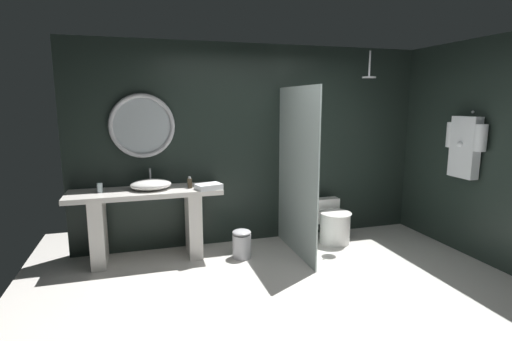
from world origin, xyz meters
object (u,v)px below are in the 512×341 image
Objects in this scene: tumbler_cup at (100,188)px; hanging_bathrobe at (465,144)px; round_wall_mirror at (142,126)px; rain_shower_head at (369,74)px; vessel_sink at (151,184)px; waste_bin at (242,243)px; soap_dispenser at (190,183)px; toilet at (333,223)px; folded_hand_towel at (209,187)px.

hanging_bathrobe reaches higher than tumbler_cup.
rain_shower_head is (2.80, -0.42, 0.63)m from round_wall_mirror.
vessel_sink reaches higher than waste_bin.
tumbler_cup is 1.01m from soap_dispenser.
waste_bin is (-1.32, -0.19, -0.07)m from toilet.
tumbler_cup is 0.79× the size of soap_dispenser.
vessel_sink is at bearing 164.60° from folded_hand_towel.
folded_hand_towel is (-2.97, 0.73, -0.48)m from hanging_bathrobe.
round_wall_mirror is at bearing 149.23° from folded_hand_towel.
toilet is 1.81m from folded_hand_towel.
round_wall_mirror is 3.87m from hanging_bathrobe.
rain_shower_head is 1.43m from hanging_bathrobe.
tumbler_cup is 0.32× the size of rain_shower_head.
folded_hand_towel is at bearing -177.20° from toilet.
hanging_bathrobe is at bearing -12.32° from tumbler_cup.
soap_dispenser is at bearing 149.09° from folded_hand_towel.
vessel_sink is 0.59× the size of hanging_bathrobe.
folded_hand_towel reaches higher than toilet.
tumbler_cup is 0.14× the size of round_wall_mirror.
soap_dispenser is at bearing -7.25° from vessel_sink.
waste_bin is (0.57, -0.23, -0.73)m from soap_dispenser.
hanging_bathrobe is (3.69, -1.16, -0.21)m from round_wall_mirror.
soap_dispenser is 0.24m from folded_hand_towel.
rain_shower_head is at bearing -3.14° from tumbler_cup.
hanging_bathrobe is (3.63, -0.91, 0.46)m from vessel_sink.
rain_shower_head is 0.42× the size of hanging_bathrobe.
soap_dispenser is at bearing 177.01° from rain_shower_head.
waste_bin is 0.80m from folded_hand_towel.
hanging_bathrobe is 1.38× the size of toilet.
tumbler_cup is 1.77m from waste_bin.
soap_dispenser is at bearing 157.85° from waste_bin.
toilet reaches higher than waste_bin.
rain_shower_head is at bearing -11.44° from toilet.
waste_bin is (-1.71, -0.11, -2.03)m from rain_shower_head.
tumbler_cup is 0.14× the size of hanging_bathrobe.
toilet is at bearing -2.37° from vessel_sink.
vessel_sink is 0.61× the size of round_wall_mirror.
round_wall_mirror is (-0.06, 0.25, 0.67)m from vessel_sink.
soap_dispenser is at bearing -3.48° from tumbler_cup.
rain_shower_head reaches higher than toilet.
soap_dispenser reaches higher than toilet.
tumbler_cup is at bearing 179.55° from vessel_sink.
vessel_sink is 0.72m from round_wall_mirror.
waste_bin is (-2.60, 0.62, -1.19)m from hanging_bathrobe.
toilet is at bearing 8.33° from waste_bin.
vessel_sink is 1.63× the size of folded_hand_towel.
tumbler_cup is 3.55m from rain_shower_head.
folded_hand_towel is at bearing -15.40° from vessel_sink.
toilet is at bearing -2.00° from tumbler_cup.
rain_shower_head reaches higher than soap_dispenser.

